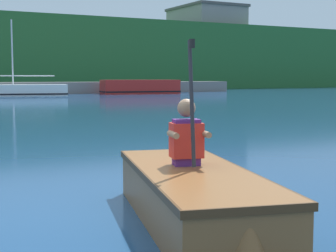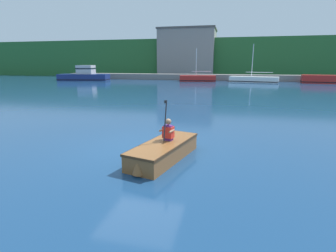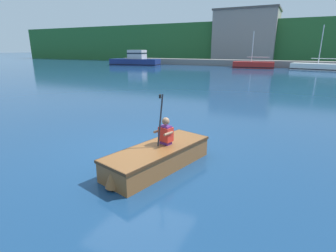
% 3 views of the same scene
% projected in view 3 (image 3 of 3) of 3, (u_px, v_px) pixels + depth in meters
% --- Properties ---
extents(ground_plane, '(300.00, 300.00, 0.00)m').
position_uv_depth(ground_plane, '(140.00, 150.00, 6.88)').
color(ground_plane, navy).
extents(shoreline_ridge, '(120.00, 20.00, 7.12)m').
position_uv_depth(shoreline_ridge, '(282.00, 43.00, 51.25)').
color(shoreline_ridge, '#28602D').
rests_on(shoreline_ridge, ground).
extents(waterfront_warehouse_left, '(10.74, 7.81, 9.04)m').
position_uv_depth(waterfront_warehouse_left, '(246.00, 37.00, 46.88)').
color(waterfront_warehouse_left, gray).
rests_on(waterfront_warehouse_left, ground).
extents(marina_dock, '(49.07, 2.40, 0.90)m').
position_uv_depth(marina_dock, '(272.00, 64.00, 36.87)').
color(marina_dock, slate).
rests_on(marina_dock, ground).
extents(moored_boat_dock_west_inner, '(5.40, 2.34, 4.69)m').
position_uv_depth(moored_boat_dock_west_inner, '(253.00, 65.00, 34.87)').
color(moored_boat_dock_west_inner, red).
rests_on(moored_boat_dock_west_inner, ground).
extents(moored_boat_dock_center_near, '(7.88, 3.89, 2.31)m').
position_uv_depth(moored_boat_dock_center_near, '(136.00, 60.00, 40.45)').
color(moored_boat_dock_center_near, navy).
rests_on(moored_boat_dock_center_near, ground).
extents(moored_boat_dock_center_far, '(6.87, 3.28, 5.18)m').
position_uv_depth(moored_boat_dock_center_far, '(321.00, 67.00, 31.56)').
color(moored_boat_dock_center_far, white).
rests_on(moored_boat_dock_center_far, ground).
extents(rowboat_foreground, '(1.57, 2.81, 0.48)m').
position_uv_depth(rowboat_foreground, '(157.00, 156.00, 5.79)').
color(rowboat_foreground, brown).
rests_on(rowboat_foreground, ground).
extents(person_paddler, '(0.41, 0.41, 1.16)m').
position_uv_depth(person_paddler, '(165.00, 132.00, 5.86)').
color(person_paddler, '#592672').
rests_on(person_paddler, rowboat_foreground).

